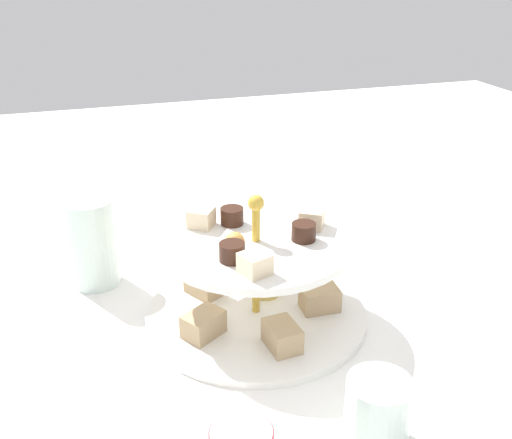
{
  "coord_description": "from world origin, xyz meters",
  "views": [
    {
      "loc": [
        -0.64,
        0.2,
        0.44
      ],
      "look_at": [
        0.0,
        0.0,
        0.14
      ],
      "focal_mm": 42.98,
      "sensor_mm": 36.0,
      "label": 1
    }
  ],
  "objects": [
    {
      "name": "ground_plane",
      "position": [
        0.0,
        0.0,
        0.0
      ],
      "size": [
        2.4,
        2.4,
        0.0
      ],
      "primitive_type": "plane",
      "color": "white"
    },
    {
      "name": "tiered_serving_stand",
      "position": [
        0.0,
        -0.0,
        0.05
      ],
      "size": [
        0.28,
        0.28,
        0.17
      ],
      "color": "white",
      "rests_on": "ground_plane"
    },
    {
      "name": "water_glass_tall_right",
      "position": [
        0.16,
        0.19,
        0.06
      ],
      "size": [
        0.07,
        0.07,
        0.13
      ],
      "primitive_type": "cylinder",
      "color": "silver",
      "rests_on": "ground_plane"
    },
    {
      "name": "water_glass_short_left",
      "position": [
        -0.24,
        -0.05,
        0.04
      ],
      "size": [
        0.06,
        0.06,
        0.07
      ],
      "primitive_type": "cylinder",
      "color": "silver",
      "rests_on": "ground_plane"
    },
    {
      "name": "butter_knife_left",
      "position": [
        0.26,
        -0.15,
        0.0
      ],
      "size": [
        0.12,
        0.14,
        0.0
      ],
      "primitive_type": "cube",
      "rotation": [
        0.0,
        0.0,
        0.87
      ],
      "color": "silver",
      "rests_on": "ground_plane"
    },
    {
      "name": "butter_knife_right",
      "position": [
        -0.12,
        0.27,
        0.0
      ],
      "size": [
        0.17,
        0.06,
        0.0
      ],
      "primitive_type": "cube",
      "rotation": [
        0.0,
        0.0,
        3.44
      ],
      "color": "silver",
      "rests_on": "ground_plane"
    }
  ]
}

